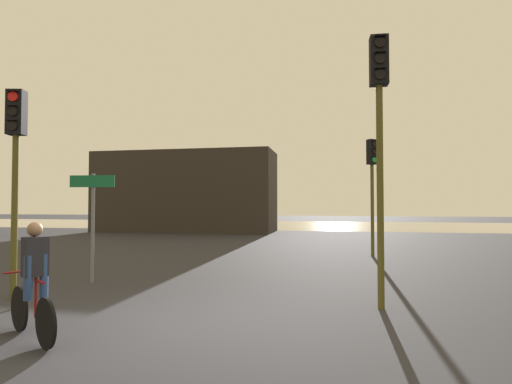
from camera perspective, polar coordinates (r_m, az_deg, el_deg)
ground_plane at (r=6.46m, az=-13.59°, el=-18.50°), size 120.00×120.00×0.00m
water_strip at (r=36.25m, az=6.90°, el=-4.71°), size 80.00×16.00×0.01m
distant_building at (r=27.98m, az=-10.03°, el=0.00°), size 12.24×4.00×5.45m
traffic_light_near_left at (r=9.31m, az=-31.12°, el=4.86°), size 0.37×0.38×4.15m
traffic_light_near_right at (r=7.66m, az=17.23°, el=9.83°), size 0.33×0.35×4.92m
traffic_light_far_right at (r=14.95m, az=16.26°, el=2.39°), size 0.41×0.42×4.21m
direction_sign_post at (r=10.20m, az=-22.32°, el=-2.59°), size 1.10×0.16×2.60m
cyclist at (r=6.38m, az=-29.15°, el=-10.97°), size 1.47×0.94×1.62m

